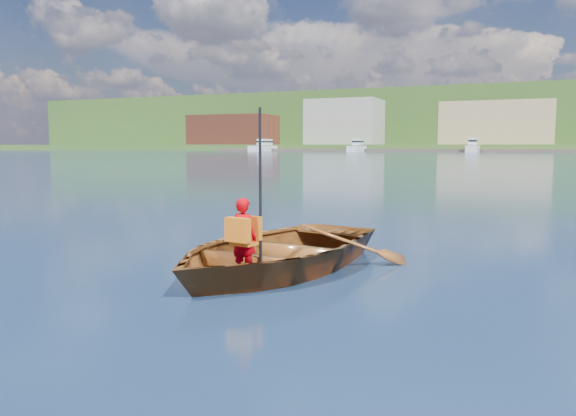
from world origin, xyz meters
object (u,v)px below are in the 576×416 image
Objects in this scene: rowboat at (275,250)px; child_paddler at (244,235)px; dock at (497,151)px; marina_yachts at (520,147)px.

rowboat is 0.98m from child_paddler.
marina_yachts reaches higher than dock.
marina_yachts is (1.52, 142.95, 1.04)m from rowboat.
child_paddler is 148.58m from dock.
marina_yachts is (5.60, -4.66, 0.92)m from dock.
marina_yachts is at bearing 89.39° from child_paddler.
child_paddler is 143.87m from marina_yachts.
child_paddler reaches higher than dock.
dock is 7.34m from marina_yachts.
dock is at bearing 140.26° from marina_yachts.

